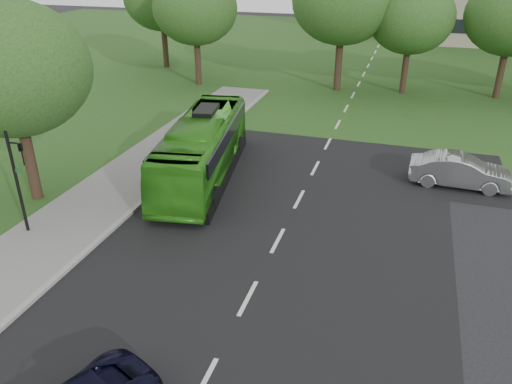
% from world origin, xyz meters
% --- Properties ---
extents(ground, '(160.00, 160.00, 0.00)m').
position_xyz_m(ground, '(0.00, 0.00, 0.00)').
color(ground, black).
rests_on(ground, ground).
extents(street_surfaces, '(120.00, 120.00, 0.15)m').
position_xyz_m(street_surfaces, '(-0.38, 22.75, 0.03)').
color(street_surfaces, black).
rests_on(street_surfaces, ground).
extents(tree_park_a, '(7.14, 7.14, 9.49)m').
position_xyz_m(tree_park_a, '(-13.71, 25.63, 6.44)').
color(tree_park_a, black).
rests_on(tree_park_a, ground).
extents(tree_park_b, '(8.18, 8.18, 10.72)m').
position_xyz_m(tree_park_b, '(-1.59, 27.36, 7.23)').
color(tree_park_b, black).
rests_on(tree_park_b, ground).
extents(tree_park_c, '(6.71, 6.71, 8.91)m').
position_xyz_m(tree_park_c, '(3.84, 28.06, 6.05)').
color(tree_park_c, black).
rests_on(tree_park_c, ground).
extents(tree_side_near, '(6.98, 6.98, 9.27)m').
position_xyz_m(tree_side_near, '(-12.29, 2.35, 6.29)').
color(tree_side_near, black).
rests_on(tree_side_near, ground).
extents(bus, '(4.52, 11.78, 3.20)m').
position_xyz_m(bus, '(-5.50, 7.18, 1.60)').
color(bus, '#34941C').
rests_on(bus, ground).
extents(sedan, '(5.01, 1.83, 1.64)m').
position_xyz_m(sedan, '(7.45, 10.00, 0.82)').
color(sedan, '#A3A4A8').
rests_on(sedan, ground).
extents(traffic_light, '(0.75, 0.23, 4.61)m').
position_xyz_m(traffic_light, '(-10.26, -0.58, 2.71)').
color(traffic_light, black).
rests_on(traffic_light, ground).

